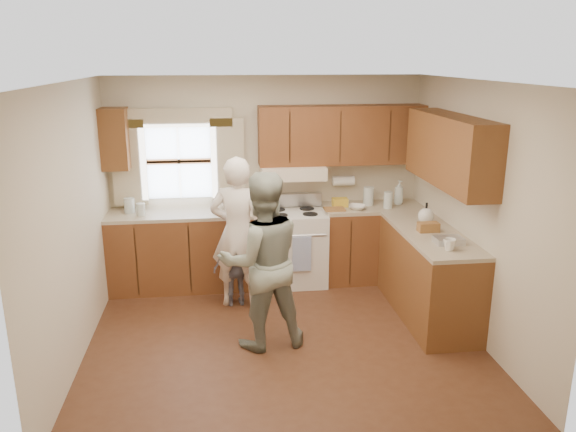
{
  "coord_description": "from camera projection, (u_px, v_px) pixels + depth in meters",
  "views": [
    {
      "loc": [
        -0.59,
        -5.03,
        2.72
      ],
      "look_at": [
        0.1,
        0.4,
        1.15
      ],
      "focal_mm": 35.0,
      "sensor_mm": 36.0,
      "label": 1
    }
  ],
  "objects": [
    {
      "name": "woman_left",
      "position": [
        238.0,
        233.0,
        6.14
      ],
      "size": [
        0.7,
        0.55,
        1.7
      ],
      "primitive_type": "imported",
      "rotation": [
        0.0,
        0.0,
        2.88
      ],
      "color": "white",
      "rests_on": "ground"
    },
    {
      "name": "kitchen_fixtures",
      "position": [
        325.0,
        224.0,
        6.48
      ],
      "size": [
        3.8,
        2.25,
        2.15
      ],
      "color": "#4D2510",
      "rests_on": "ground"
    },
    {
      "name": "woman_right",
      "position": [
        262.0,
        261.0,
        5.27
      ],
      "size": [
        0.93,
        0.78,
        1.71
      ],
      "primitive_type": "imported",
      "rotation": [
        0.0,
        0.0,
        3.31
      ],
      "color": "#2D4435",
      "rests_on": "ground"
    },
    {
      "name": "child",
      "position": [
        236.0,
        269.0,
        6.25
      ],
      "size": [
        0.51,
        0.24,
        0.86
      ],
      "primitive_type": "imported",
      "rotation": [
        0.0,
        0.0,
        3.2
      ],
      "color": "gray",
      "rests_on": "ground"
    },
    {
      "name": "room",
      "position": [
        283.0,
        218.0,
        5.27
      ],
      "size": [
        3.8,
        3.8,
        3.8
      ],
      "color": "#4B2917",
      "rests_on": "ground"
    },
    {
      "name": "stove",
      "position": [
        294.0,
        246.0,
        6.89
      ],
      "size": [
        0.76,
        0.67,
        1.07
      ],
      "color": "silver",
      "rests_on": "ground"
    }
  ]
}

